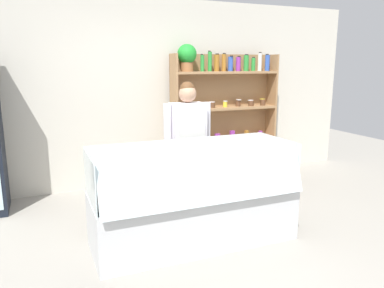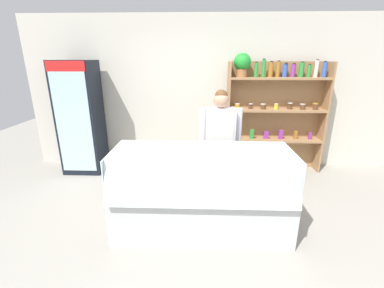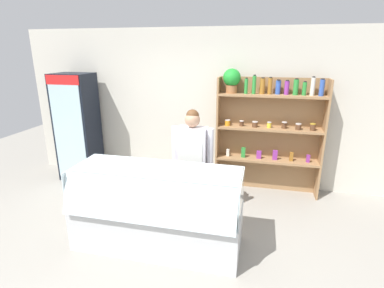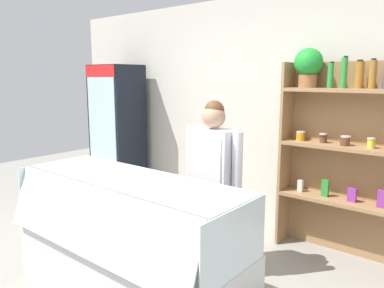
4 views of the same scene
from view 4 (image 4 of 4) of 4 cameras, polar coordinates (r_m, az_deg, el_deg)
back_wall at (r=4.41m, az=13.04°, el=4.36°), size 6.80×0.10×2.70m
drinks_fridge at (r=5.58m, az=-11.27°, el=1.69°), size 0.66×0.56×1.95m
shelving_unit at (r=3.84m, az=24.73°, el=0.30°), size 1.70×0.29×2.06m
deli_display_case at (r=3.18m, az=-9.74°, el=-17.38°), size 2.02×0.81×1.01m
shop_clerk at (r=3.33m, az=3.18°, el=-4.63°), size 0.59×0.25×1.58m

